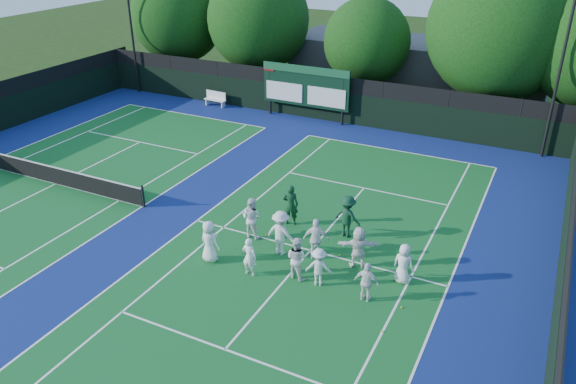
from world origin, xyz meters
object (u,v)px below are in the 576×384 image
at_px(scoreboard, 305,87).
at_px(tennis_net, 54,175).
at_px(coach_left, 290,205).
at_px(bench, 216,98).

xyz_separation_m(scoreboard, tennis_net, (-6.99, -14.59, -1.70)).
xyz_separation_m(scoreboard, coach_left, (5.33, -12.98, -1.26)).
xyz_separation_m(scoreboard, bench, (-6.83, -0.21, -1.63)).
bearing_deg(tennis_net, scoreboard, 64.40).
bearing_deg(coach_left, scoreboard, -87.60).
height_order(tennis_net, coach_left, coach_left).
bearing_deg(scoreboard, tennis_net, -115.60).
height_order(tennis_net, bench, tennis_net).
bearing_deg(coach_left, tennis_net, -12.51).
distance_m(tennis_net, coach_left, 12.43).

